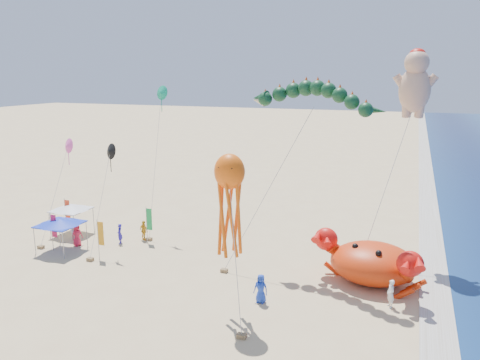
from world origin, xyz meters
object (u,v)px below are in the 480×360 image
canopy_blue (60,222)px  canopy_white (71,208)px  crab_inflatable (373,262)px  dragon_kite (312,101)px  octopus_kite (230,197)px  cherub_kite (415,82)px

canopy_blue → canopy_white: same height
crab_inflatable → dragon_kite: (-4.90, 1.18, 10.83)m
canopy_blue → octopus_kite: bearing=-15.1°
crab_inflatable → octopus_kite: bearing=-137.9°
dragon_kite → canopy_blue: 22.31m
dragon_kite → cherub_kite: size_ratio=0.84×
dragon_kite → canopy_white: 23.78m
dragon_kite → octopus_kite: size_ratio=1.38×
cherub_kite → canopy_white: 30.90m
crab_inflatable → cherub_kite: size_ratio=0.50×
cherub_kite → canopy_blue: (-26.27, -9.31, -11.20)m
crab_inflatable → canopy_blue: (-24.52, -2.55, 0.90)m
octopus_kite → dragon_kite: bearing=70.5°
octopus_kite → canopy_blue: 17.95m
octopus_kite → canopy_white: 20.96m
cherub_kite → octopus_kite: bearing=-124.7°
dragon_kite → cherub_kite: (6.64, 5.58, 1.27)m
dragon_kite → canopy_white: (-21.61, -0.03, -9.93)m
cherub_kite → octopus_kite: 18.00m
crab_inflatable → dragon_kite: size_ratio=0.59×
octopus_kite → canopy_blue: bearing=164.9°
dragon_kite → canopy_blue: bearing=-169.2°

